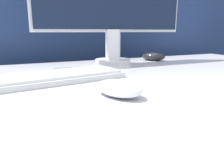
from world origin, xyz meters
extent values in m
cube|color=navy|center=(0.00, 0.62, 0.54)|extent=(5.00, 0.03, 1.08)
ellipsoid|color=white|center=(0.05, -0.14, 0.73)|extent=(0.11, 0.14, 0.04)
cube|color=silver|center=(-0.05, 0.08, 0.72)|extent=(0.41, 0.20, 0.02)
cube|color=silver|center=(-0.05, 0.08, 0.73)|extent=(0.38, 0.18, 0.01)
cylinder|color=white|center=(0.25, 0.34, 0.72)|extent=(0.16, 0.16, 0.02)
cylinder|color=white|center=(0.25, 0.34, 0.80)|extent=(0.07, 0.07, 0.13)
ellipsoid|color=#232328|center=(0.48, 0.35, 0.73)|extent=(0.13, 0.14, 0.04)
camera|label=1|loc=(-0.16, -0.57, 0.86)|focal=35.00mm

